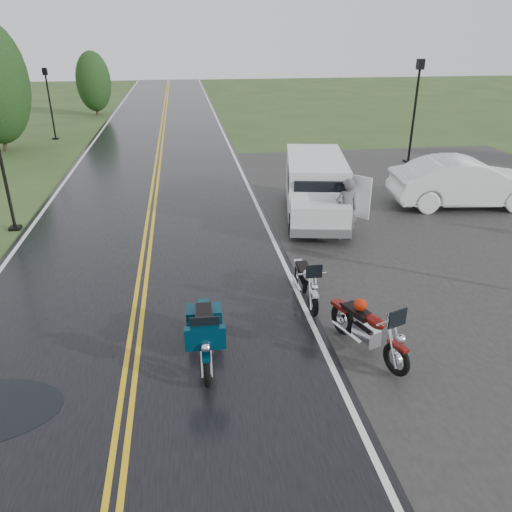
{
  "coord_description": "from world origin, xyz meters",
  "views": [
    {
      "loc": [
        1.23,
        -8.66,
        5.9
      ],
      "look_at": [
        2.8,
        2.0,
        1.0
      ],
      "focal_mm": 35.0,
      "sensor_mm": 36.0,
      "label": 1
    }
  ],
  "objects_px": {
    "lamp_post_near_left": "(2,165)",
    "lamp_post_far_right": "(414,112)",
    "motorcycle_red": "(398,347)",
    "person_at_van": "(346,210)",
    "motorcycle_silver": "(314,294)",
    "van_white": "(293,204)",
    "motorcycle_teal": "(206,356)",
    "sedan_white": "(466,183)",
    "lamp_post_far_left": "(50,104)"
  },
  "relations": [
    {
      "from": "lamp_post_near_left",
      "to": "lamp_post_far_right",
      "type": "relative_size",
      "value": 0.89
    },
    {
      "from": "motorcycle_red",
      "to": "person_at_van",
      "type": "height_order",
      "value": "person_at_van"
    },
    {
      "from": "motorcycle_silver",
      "to": "motorcycle_red",
      "type": "bearing_deg",
      "value": -65.86
    },
    {
      "from": "van_white",
      "to": "person_at_van",
      "type": "relative_size",
      "value": 2.75
    },
    {
      "from": "motorcycle_teal",
      "to": "motorcycle_silver",
      "type": "relative_size",
      "value": 1.13
    },
    {
      "from": "motorcycle_red",
      "to": "sedan_white",
      "type": "bearing_deg",
      "value": 34.58
    },
    {
      "from": "van_white",
      "to": "lamp_post_near_left",
      "type": "relative_size",
      "value": 1.24
    },
    {
      "from": "motorcycle_red",
      "to": "motorcycle_teal",
      "type": "relative_size",
      "value": 0.97
    },
    {
      "from": "person_at_van",
      "to": "lamp_post_far_left",
      "type": "height_order",
      "value": "lamp_post_far_left"
    },
    {
      "from": "van_white",
      "to": "sedan_white",
      "type": "xyz_separation_m",
      "value": [
        6.75,
        1.88,
        -0.16
      ]
    },
    {
      "from": "person_at_van",
      "to": "lamp_post_far_right",
      "type": "bearing_deg",
      "value": -127.04
    },
    {
      "from": "lamp_post_far_right",
      "to": "motorcycle_silver",
      "type": "bearing_deg",
      "value": -121.5
    },
    {
      "from": "van_white",
      "to": "lamp_post_near_left",
      "type": "height_order",
      "value": "lamp_post_near_left"
    },
    {
      "from": "motorcycle_teal",
      "to": "person_at_van",
      "type": "height_order",
      "value": "person_at_van"
    },
    {
      "from": "motorcycle_red",
      "to": "lamp_post_far_left",
      "type": "xyz_separation_m",
      "value": [
        -11.03,
        24.0,
        1.36
      ]
    },
    {
      "from": "motorcycle_silver",
      "to": "van_white",
      "type": "bearing_deg",
      "value": 83.85
    },
    {
      "from": "lamp_post_near_left",
      "to": "lamp_post_far_left",
      "type": "height_order",
      "value": "lamp_post_near_left"
    },
    {
      "from": "person_at_van",
      "to": "van_white",
      "type": "bearing_deg",
      "value": -23.61
    },
    {
      "from": "motorcycle_teal",
      "to": "lamp_post_far_right",
      "type": "distance_m",
      "value": 18.79
    },
    {
      "from": "lamp_post_far_left",
      "to": "lamp_post_far_right",
      "type": "relative_size",
      "value": 0.84
    },
    {
      "from": "person_at_van",
      "to": "lamp_post_far_right",
      "type": "xyz_separation_m",
      "value": [
        6.09,
        9.04,
        1.43
      ]
    },
    {
      "from": "motorcycle_red",
      "to": "van_white",
      "type": "height_order",
      "value": "van_white"
    },
    {
      "from": "van_white",
      "to": "lamp_post_near_left",
      "type": "xyz_separation_m",
      "value": [
        -8.77,
        1.83,
        1.09
      ]
    },
    {
      "from": "motorcycle_red",
      "to": "person_at_van",
      "type": "relative_size",
      "value": 1.15
    },
    {
      "from": "motorcycle_teal",
      "to": "motorcycle_silver",
      "type": "height_order",
      "value": "motorcycle_teal"
    },
    {
      "from": "lamp_post_far_left",
      "to": "motorcycle_silver",
      "type": "bearing_deg",
      "value": -65.19
    },
    {
      "from": "person_at_van",
      "to": "lamp_post_far_left",
      "type": "xyz_separation_m",
      "value": [
        -12.13,
        17.43,
        1.05
      ]
    },
    {
      "from": "motorcycle_silver",
      "to": "lamp_post_far_left",
      "type": "relative_size",
      "value": 0.5
    },
    {
      "from": "van_white",
      "to": "lamp_post_far_left",
      "type": "relative_size",
      "value": 1.31
    },
    {
      "from": "motorcycle_teal",
      "to": "lamp_post_far_left",
      "type": "xyz_separation_m",
      "value": [
        -7.57,
        23.78,
        1.34
      ]
    },
    {
      "from": "motorcycle_red",
      "to": "motorcycle_teal",
      "type": "height_order",
      "value": "motorcycle_teal"
    },
    {
      "from": "lamp_post_far_left",
      "to": "lamp_post_far_right",
      "type": "height_order",
      "value": "lamp_post_far_right"
    },
    {
      "from": "motorcycle_teal",
      "to": "van_white",
      "type": "height_order",
      "value": "van_white"
    },
    {
      "from": "motorcycle_silver",
      "to": "sedan_white",
      "type": "relative_size",
      "value": 0.38
    },
    {
      "from": "person_at_van",
      "to": "lamp_post_near_left",
      "type": "height_order",
      "value": "lamp_post_near_left"
    },
    {
      "from": "lamp_post_far_left",
      "to": "person_at_van",
      "type": "bearing_deg",
      "value": -55.16
    },
    {
      "from": "motorcycle_silver",
      "to": "lamp_post_near_left",
      "type": "height_order",
      "value": "lamp_post_near_left"
    },
    {
      "from": "motorcycle_red",
      "to": "lamp_post_near_left",
      "type": "xyz_separation_m",
      "value": [
        -9.17,
        8.95,
        1.47
      ]
    },
    {
      "from": "motorcycle_teal",
      "to": "lamp_post_far_right",
      "type": "height_order",
      "value": "lamp_post_far_right"
    },
    {
      "from": "lamp_post_near_left",
      "to": "motorcycle_silver",
      "type": "bearing_deg",
      "value": -39.28
    },
    {
      "from": "motorcycle_silver",
      "to": "lamp_post_near_left",
      "type": "relative_size",
      "value": 0.47
    },
    {
      "from": "lamp_post_far_left",
      "to": "lamp_post_far_right",
      "type": "xyz_separation_m",
      "value": [
        18.23,
        -8.4,
        0.38
      ]
    },
    {
      "from": "motorcycle_red",
      "to": "lamp_post_far_right",
      "type": "height_order",
      "value": "lamp_post_far_right"
    },
    {
      "from": "motorcycle_teal",
      "to": "sedan_white",
      "type": "bearing_deg",
      "value": 43.18
    },
    {
      "from": "motorcycle_teal",
      "to": "lamp_post_far_right",
      "type": "xyz_separation_m",
      "value": [
        10.65,
        15.38,
        1.71
      ]
    },
    {
      "from": "lamp_post_far_left",
      "to": "lamp_post_far_right",
      "type": "distance_m",
      "value": 20.07
    },
    {
      "from": "motorcycle_silver",
      "to": "van_white",
      "type": "height_order",
      "value": "van_white"
    },
    {
      "from": "motorcycle_teal",
      "to": "lamp_post_near_left",
      "type": "bearing_deg",
      "value": 124.51
    },
    {
      "from": "motorcycle_red",
      "to": "van_white",
      "type": "bearing_deg",
      "value": 72.97
    },
    {
      "from": "motorcycle_red",
      "to": "sedan_white",
      "type": "relative_size",
      "value": 0.42
    }
  ]
}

